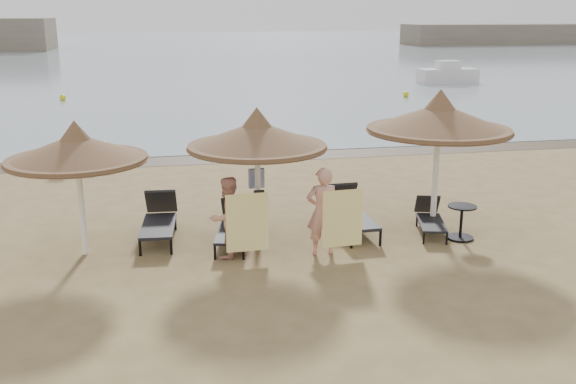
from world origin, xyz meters
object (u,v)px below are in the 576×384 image
side_table (461,223)px  person_right (323,204)px  palapa_center (257,136)px  lounger_near_left (234,225)px  lounger_near_right (349,211)px  palapa_right (439,119)px  palapa_left (76,149)px  person_left (227,211)px  pedal_boat (84,155)px  lounger_far_right (430,217)px  lounger_far_left (159,219)px

side_table → person_right: 3.28m
palapa_center → side_table: bearing=-8.7°
lounger_near_left → lounger_near_right: (2.66, 0.31, 0.05)m
lounger_near_left → palapa_right: bearing=12.5°
palapa_right → lounger_near_left: (-4.57, -0.04, -2.15)m
palapa_right → side_table: 2.34m
palapa_left → side_table: palapa_left is taller
person_left → pedal_boat: bearing=-99.7°
palapa_center → lounger_near_left: palapa_center is taller
lounger_near_right → person_left: person_left is taller
pedal_boat → lounger_far_right: bearing=-43.7°
lounger_near_left → side_table: size_ratio=2.65×
palapa_center → lounger_near_right: 2.88m
lounger_near_right → lounger_far_right: size_ratio=1.28×
pedal_boat → lounger_near_left: bearing=-63.2°
person_left → pedal_boat: 9.65m
lounger_far_right → lounger_near_right: bearing=-179.2°
lounger_near_left → person_left: person_left is taller
palapa_center → person_left: palapa_center is taller
palapa_left → side_table: 8.19m
lounger_far_right → lounger_far_left: bearing=-172.2°
lounger_near_left → person_left: 1.04m
lounger_far_left → lounger_far_right: lounger_far_left is taller
palapa_left → pedal_boat: 8.39m
lounger_far_left → side_table: lounger_far_left is taller
lounger_far_right → person_left: 4.73m
palapa_center → pedal_boat: size_ratio=1.42×
lounger_far_left → person_left: person_left is taller
lounger_far_left → lounger_far_right: (5.98, -0.80, -0.09)m
lounger_near_right → person_right: 1.78m
person_left → pedal_boat: (-3.69, 8.89, -0.61)m
person_left → palapa_center: bearing=-165.9°
palapa_left → palapa_center: 3.59m
palapa_right → lounger_near_right: 2.85m
palapa_right → side_table: palapa_right is taller
palapa_center → person_right: size_ratio=1.39×
side_table → palapa_left: bearing=175.3°
lounger_far_right → palapa_right: bearing=66.7°
lounger_near_left → lounger_near_right: size_ratio=0.92×
lounger_far_left → lounger_near_left: 1.69m
palapa_center → side_table: (4.36, -0.67, -1.97)m
lounger_far_left → side_table: size_ratio=2.83×
palapa_center → person_right: palapa_center is taller
palapa_right → palapa_center: bearing=-178.3°
palapa_center → lounger_far_right: (3.90, -0.07, -1.99)m
lounger_near_right → palapa_left: bearing=-177.4°
lounger_far_left → person_left: (1.35, -1.49, 0.55)m
palapa_right → person_left: size_ratio=1.66×
lounger_near_left → person_right: (1.69, -1.04, 0.67)m
lounger_near_right → pedal_boat: same height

